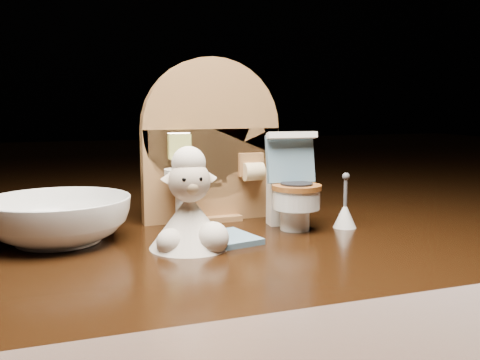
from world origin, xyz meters
The scene contains 6 objects.
backdrop_panel centered at (0.00, 0.06, 0.07)m, with size 0.13×0.05×0.15m.
toy_toilet centered at (0.06, 0.01, 0.03)m, with size 0.05×0.06×0.08m.
bath_mat centered at (-0.02, -0.02, 0.00)m, with size 0.06×0.05×0.00m, color slate.
toilet_brush centered at (0.10, -0.01, 0.01)m, with size 0.02×0.02×0.05m.
plush_lamb centered at (-0.04, -0.03, 0.03)m, with size 0.06×0.06×0.08m.
ceramic_bowl centered at (-0.14, 0.03, 0.02)m, with size 0.11×0.11×0.04m, color white.
Camera 1 is at (-0.14, -0.41, 0.11)m, focal length 40.00 mm.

